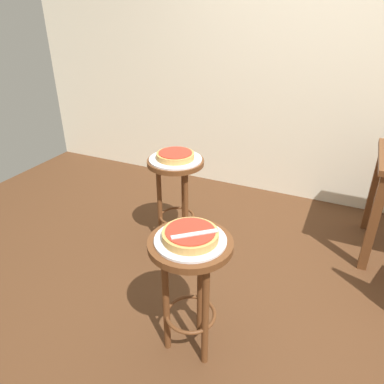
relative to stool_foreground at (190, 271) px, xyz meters
name	(u,v)px	position (x,y,z in m)	size (l,w,h in m)	color
ground_plane	(263,308)	(0.30, 0.43, -0.52)	(6.00, 6.00, 0.00)	#4C2D19
back_wall	(333,31)	(0.30, 2.08, 0.98)	(6.00, 0.10, 3.00)	beige
stool_foreground	(190,271)	(0.00, 0.00, 0.00)	(0.41, 0.41, 0.70)	#5B3319
serving_plate_foreground	(190,240)	(0.00, 0.00, 0.18)	(0.34, 0.34, 0.01)	silver
pizza_foreground	(190,235)	(0.00, 0.00, 0.21)	(0.27, 0.27, 0.05)	tan
stool_middle	(176,182)	(-0.52, 0.86, 0.00)	(0.41, 0.41, 0.70)	#5B3319
serving_plate_middle	(175,159)	(-0.52, 0.86, 0.18)	(0.38, 0.38, 0.01)	silver
pizza_middle	(175,155)	(-0.52, 0.86, 0.21)	(0.27, 0.27, 0.05)	tan
pizza_server_knife	(194,234)	(0.03, -0.02, 0.24)	(0.22, 0.02, 0.01)	silver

